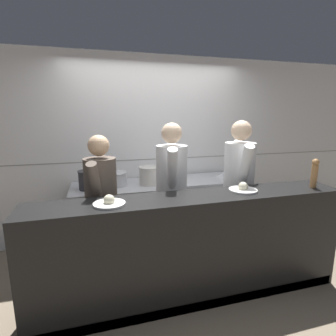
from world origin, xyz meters
The scene contains 15 objects.
ground_plane centered at (0.00, 0.00, 0.00)m, with size 14.00×14.00×0.00m, color #7F705B.
wall_back_tiled centered at (0.00, 1.36, 1.30)m, with size 8.00×0.06×2.60m.
oven_range centered at (-0.59, 0.96, 0.44)m, with size 1.15×0.71×0.89m.
prep_counter centered at (0.62, 0.96, 0.45)m, with size 1.20×0.65×0.90m.
pass_counter centered at (0.03, -0.18, 0.52)m, with size 3.03×0.45×1.04m.
stock_pot centered at (-0.93, 0.90, 1.01)m, with size 0.25×0.25×0.23m.
sauce_pot centered at (-0.61, 0.98, 0.98)m, with size 0.33×0.33×0.17m.
braising_pot centered at (-0.17, 0.91, 1.01)m, with size 0.26×0.26×0.23m.
mixing_bowl_steel centered at (0.92, 0.93, 0.95)m, with size 0.26×0.26×0.08m.
plated_dish_main centered at (-0.74, -0.21, 1.07)m, with size 0.27×0.27×0.09m.
plated_dish_appetiser centered at (0.56, -0.15, 1.07)m, with size 0.28×0.28×0.10m.
pepper_mill centered at (1.33, -0.23, 1.20)m, with size 0.07×0.07×0.30m.
chef_head_cook centered at (-0.80, 0.30, 0.89)m, with size 0.40×0.69×1.59m.
chef_sous centered at (-0.02, 0.37, 0.95)m, with size 0.42×0.74×1.70m.
chef_line centered at (0.77, 0.28, 0.96)m, with size 0.43×0.75×1.73m.
Camera 1 is at (-0.83, -2.35, 1.79)m, focal length 28.00 mm.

